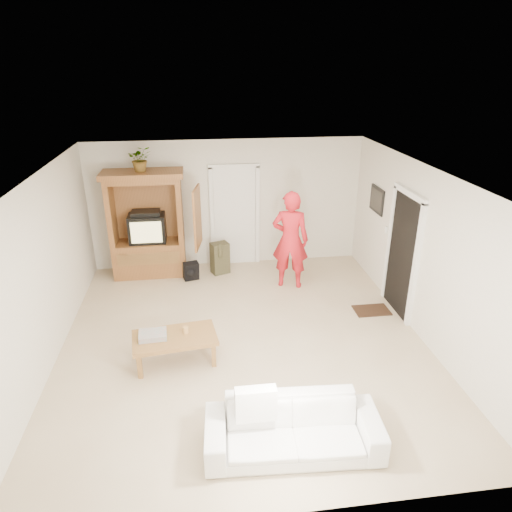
{
  "coord_description": "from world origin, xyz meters",
  "views": [
    {
      "loc": [
        -0.6,
        -5.96,
        4.0
      ],
      "look_at": [
        0.27,
        0.6,
        1.15
      ],
      "focal_mm": 32.0,
      "sensor_mm": 36.0,
      "label": 1
    }
  ],
  "objects": [
    {
      "name": "floor",
      "position": [
        0.0,
        0.0,
        0.0
      ],
      "size": [
        6.0,
        6.0,
        0.0
      ],
      "primitive_type": "plane",
      "color": "tan",
      "rests_on": "ground"
    },
    {
      "name": "ceiling",
      "position": [
        0.0,
        0.0,
        2.6
      ],
      "size": [
        6.0,
        6.0,
        0.0
      ],
      "primitive_type": "plane",
      "rotation": [
        3.14,
        0.0,
        0.0
      ],
      "color": "white",
      "rests_on": "floor"
    },
    {
      "name": "wall_back",
      "position": [
        0.0,
        3.0,
        1.3
      ],
      "size": [
        5.5,
        0.0,
        5.5
      ],
      "primitive_type": "plane",
      "rotation": [
        1.57,
        0.0,
        0.0
      ],
      "color": "silver",
      "rests_on": "floor"
    },
    {
      "name": "wall_front",
      "position": [
        0.0,
        -3.0,
        1.3
      ],
      "size": [
        5.5,
        0.0,
        5.5
      ],
      "primitive_type": "plane",
      "rotation": [
        -1.57,
        0.0,
        0.0
      ],
      "color": "silver",
      "rests_on": "floor"
    },
    {
      "name": "wall_left",
      "position": [
        -2.75,
        0.0,
        1.3
      ],
      "size": [
        0.0,
        6.0,
        6.0
      ],
      "primitive_type": "plane",
      "rotation": [
        1.57,
        0.0,
        1.57
      ],
      "color": "silver",
      "rests_on": "floor"
    },
    {
      "name": "wall_right",
      "position": [
        2.75,
        0.0,
        1.3
      ],
      "size": [
        0.0,
        6.0,
        6.0
      ],
      "primitive_type": "plane",
      "rotation": [
        1.57,
        0.0,
        -1.57
      ],
      "color": "silver",
      "rests_on": "floor"
    },
    {
      "name": "armoire",
      "position": [
        -1.58,
        2.66,
        0.91
      ],
      "size": [
        1.82,
        1.14,
        2.1
      ],
      "color": "brown",
      "rests_on": "floor"
    },
    {
      "name": "door_back",
      "position": [
        0.15,
        2.97,
        1.02
      ],
      "size": [
        0.85,
        0.05,
        2.04
      ],
      "primitive_type": "cube",
      "color": "white",
      "rests_on": "floor"
    },
    {
      "name": "doorway_right",
      "position": [
        2.73,
        0.6,
        1.02
      ],
      "size": [
        0.05,
        0.9,
        2.04
      ],
      "primitive_type": "cube",
      "color": "black",
      "rests_on": "floor"
    },
    {
      "name": "framed_picture",
      "position": [
        2.73,
        1.9,
        1.6
      ],
      "size": [
        0.03,
        0.6,
        0.48
      ],
      "primitive_type": "cube",
      "color": "black",
      "rests_on": "wall_right"
    },
    {
      "name": "doormat",
      "position": [
        2.3,
        0.6,
        0.01
      ],
      "size": [
        0.6,
        0.4,
        0.02
      ],
      "primitive_type": "cube",
      "color": "#382316",
      "rests_on": "floor"
    },
    {
      "name": "plant",
      "position": [
        -1.6,
        2.63,
        2.33
      ],
      "size": [
        0.48,
        0.43,
        0.47
      ],
      "primitive_type": "imported",
      "rotation": [
        0.0,
        0.0,
        0.17
      ],
      "color": "#4C7238",
      "rests_on": "armoire"
    },
    {
      "name": "man",
      "position": [
        1.07,
        1.77,
        0.93
      ],
      "size": [
        0.78,
        0.62,
        1.87
      ],
      "primitive_type": "imported",
      "rotation": [
        0.0,
        0.0,
        2.85
      ],
      "color": "red",
      "rests_on": "floor"
    },
    {
      "name": "sofa",
      "position": [
        0.31,
        -2.21,
        0.28
      ],
      "size": [
        1.97,
        0.87,
        0.56
      ],
      "primitive_type": "imported",
      "rotation": [
        0.0,
        0.0,
        -0.06
      ],
      "color": "silver",
      "rests_on": "floor"
    },
    {
      "name": "coffee_table",
      "position": [
        -1.02,
        -0.42,
        0.38
      ],
      "size": [
        1.23,
        0.78,
        0.43
      ],
      "rotation": [
        0.0,
        0.0,
        0.13
      ],
      "color": "brown",
      "rests_on": "floor"
    },
    {
      "name": "towel",
      "position": [
        -1.32,
        -0.42,
        0.47
      ],
      "size": [
        0.4,
        0.31,
        0.08
      ],
      "primitive_type": "cube",
      "rotation": [
        0.0,
        0.0,
        0.07
      ],
      "color": "#E34B4C",
      "rests_on": "coffee_table"
    },
    {
      "name": "candle",
      "position": [
        -0.86,
        -0.37,
        0.48
      ],
      "size": [
        0.08,
        0.08,
        0.1
      ],
      "primitive_type": "cylinder",
      "color": "tan",
      "rests_on": "coffee_table"
    },
    {
      "name": "backpack_black",
      "position": [
        -0.8,
        2.25,
        0.18
      ],
      "size": [
        0.32,
        0.24,
        0.36
      ],
      "primitive_type": null,
      "rotation": [
        0.0,
        0.0,
        0.27
      ],
      "color": "black",
      "rests_on": "floor"
    },
    {
      "name": "backpack_olive",
      "position": [
        -0.21,
        2.51,
        0.32
      ],
      "size": [
        0.41,
        0.36,
        0.64
      ],
      "primitive_type": null,
      "rotation": [
        0.0,
        0.0,
        0.37
      ],
      "color": "#47442B",
      "rests_on": "floor"
    }
  ]
}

